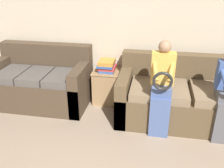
% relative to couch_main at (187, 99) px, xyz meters
% --- Properties ---
extents(wall_back, '(7.66, 0.06, 2.55)m').
position_rel_couch_main_xyz_m(wall_back, '(-0.72, 0.56, 0.95)').
color(wall_back, beige).
rests_on(wall_back, ground_plane).
extents(couch_main, '(1.97, 0.91, 0.89)m').
position_rel_couch_main_xyz_m(couch_main, '(0.00, 0.00, 0.00)').
color(couch_main, brown).
rests_on(couch_main, ground_plane).
extents(couch_side, '(1.53, 0.85, 0.92)m').
position_rel_couch_main_xyz_m(couch_side, '(-2.28, 0.11, 0.01)').
color(couch_side, '#473828').
rests_on(couch_side, ground_plane).
extents(child_left_seated, '(0.30, 0.37, 1.23)m').
position_rel_couch_main_xyz_m(child_left_seated, '(-0.39, -0.38, 0.35)').
color(child_left_seated, '#475B8E').
rests_on(child_left_seated, ground_plane).
extents(side_shelf, '(0.42, 0.41, 0.55)m').
position_rel_couch_main_xyz_m(side_shelf, '(-1.24, 0.31, -0.04)').
color(side_shelf, '#9E7A51').
rests_on(side_shelf, ground_plane).
extents(book_stack, '(0.27, 0.30, 0.17)m').
position_rel_couch_main_xyz_m(book_stack, '(-1.24, 0.31, 0.31)').
color(book_stack, '#33569E').
rests_on(book_stack, side_shelf).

